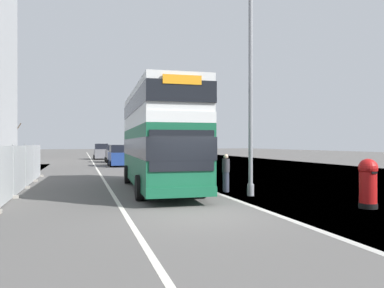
{
  "coord_description": "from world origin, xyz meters",
  "views": [
    {
      "loc": [
        -3.52,
        -10.94,
        2.23
      ],
      "look_at": [
        1.18,
        4.72,
        2.2
      ],
      "focal_mm": 34.63,
      "sensor_mm": 36.0,
      "label": 1
    }
  ],
  "objects": [
    {
      "name": "car_receding_mid",
      "position": [
        0.21,
        33.53,
        0.98
      ],
      "size": [
        2.01,
        4.15,
        2.06
      ],
      "color": "slate",
      "rests_on": "ground"
    },
    {
      "name": "roadworks_barrier",
      "position": [
        3.41,
        10.58,
        0.71
      ],
      "size": [
        1.77,
        0.84,
        1.12
      ],
      "color": "orange",
      "rests_on": "ground"
    },
    {
      "name": "pedestrian_at_kerb",
      "position": [
        2.83,
        4.81,
        0.87
      ],
      "size": [
        0.34,
        0.34,
        1.74
      ],
      "color": "#2D3342",
      "rests_on": "ground"
    },
    {
      "name": "construction_site_fence",
      "position": [
        -6.16,
        8.86,
        1.04
      ],
      "size": [
        0.44,
        13.8,
        2.18
      ],
      "color": "#A8AAAD",
      "rests_on": "ground"
    },
    {
      "name": "car_oncoming_near",
      "position": [
        -0.0,
        25.87,
        0.97
      ],
      "size": [
        1.95,
        4.6,
        2.07
      ],
      "color": "navy",
      "rests_on": "ground"
    },
    {
      "name": "red_pillar_postbox",
      "position": [
        5.91,
        -0.53,
        0.93
      ],
      "size": [
        0.64,
        0.64,
        1.7
      ],
      "color": "black",
      "rests_on": "ground"
    },
    {
      "name": "ground",
      "position": [
        0.57,
        0.16,
        -0.05
      ],
      "size": [
        140.0,
        280.0,
        0.1
      ],
      "color": "#565451"
    },
    {
      "name": "car_receding_far",
      "position": [
        -0.8,
        42.56,
        1.02
      ],
      "size": [
        2.1,
        4.07,
        2.18
      ],
      "color": "slate",
      "rests_on": "ground"
    },
    {
      "name": "bare_tree_far_verge_mid",
      "position": [
        -12.58,
        44.43,
        2.29
      ],
      "size": [
        2.42,
        2.29,
        5.03
      ],
      "color": "#4C3D2D",
      "rests_on": "ground"
    },
    {
      "name": "lamppost_foreground",
      "position": [
        3.38,
        3.39,
        4.27
      ],
      "size": [
        0.29,
        0.7,
        9.02
      ],
      "color": "gray",
      "rests_on": "ground"
    },
    {
      "name": "double_decker_bus",
      "position": [
        0.06,
        6.76,
        2.52
      ],
      "size": [
        3.11,
        10.98,
        4.74
      ],
      "color": "#145638",
      "rests_on": "ground"
    }
  ]
}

